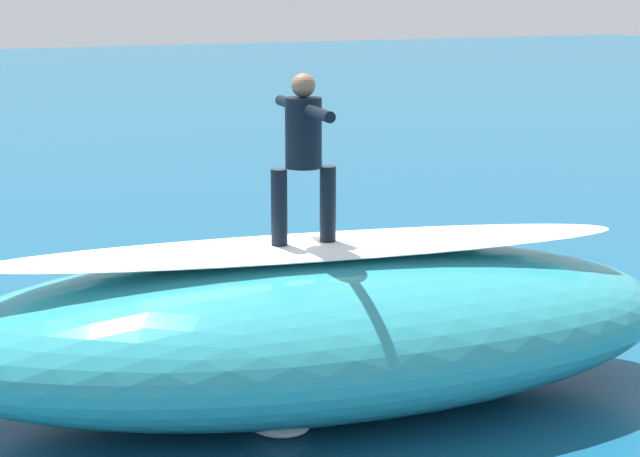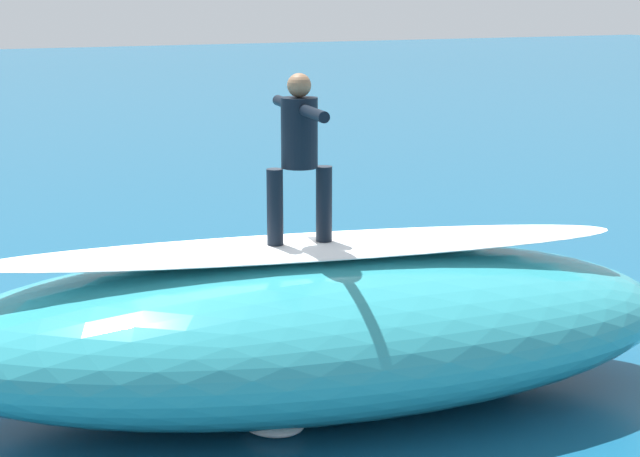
% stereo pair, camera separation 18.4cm
% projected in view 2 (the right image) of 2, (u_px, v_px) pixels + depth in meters
% --- Properties ---
extents(ground_plane, '(120.00, 120.00, 0.00)m').
position_uv_depth(ground_plane, '(215.00, 352.00, 10.64)').
color(ground_plane, '#145175').
extents(wave_crest, '(7.22, 4.21, 1.40)m').
position_uv_depth(wave_crest, '(310.00, 327.00, 9.21)').
color(wave_crest, teal).
rests_on(wave_crest, ground_plane).
extents(wave_foam_lip, '(5.84, 2.16, 0.08)m').
position_uv_depth(wave_foam_lip, '(310.00, 247.00, 9.05)').
color(wave_foam_lip, white).
rests_on(wave_foam_lip, wave_crest).
extents(surfboard_riding, '(2.29, 0.78, 0.08)m').
position_uv_depth(surfboard_riding, '(300.00, 247.00, 9.02)').
color(surfboard_riding, silver).
rests_on(surfboard_riding, wave_crest).
extents(surfer_riding, '(0.58, 1.39, 1.47)m').
position_uv_depth(surfer_riding, '(299.00, 146.00, 8.83)').
color(surfer_riding, black).
rests_on(surfer_riding, surfboard_riding).
extents(surfboard_paddling, '(2.30, 1.33, 0.10)m').
position_uv_depth(surfboard_paddling, '(334.00, 276.00, 13.29)').
color(surfboard_paddling, '#33B2D1').
rests_on(surfboard_paddling, ground_plane).
extents(surfer_paddling, '(1.65, 0.82, 0.31)m').
position_uv_depth(surfer_paddling, '(340.00, 261.00, 13.34)').
color(surfer_paddling, black).
rests_on(surfer_paddling, surfboard_paddling).
extents(foam_patch_near, '(1.30, 1.29, 0.18)m').
position_uv_depth(foam_patch_near, '(461.00, 359.00, 10.19)').
color(foam_patch_near, white).
rests_on(foam_patch_near, ground_plane).
extents(foam_patch_mid, '(0.86, 0.61, 0.16)m').
position_uv_depth(foam_patch_mid, '(302.00, 282.00, 12.89)').
color(foam_patch_mid, white).
rests_on(foam_patch_mid, ground_plane).
extents(foam_patch_far, '(0.68, 0.71, 0.14)m').
position_uv_depth(foam_patch_far, '(273.00, 423.00, 8.71)').
color(foam_patch_far, white).
rests_on(foam_patch_far, ground_plane).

